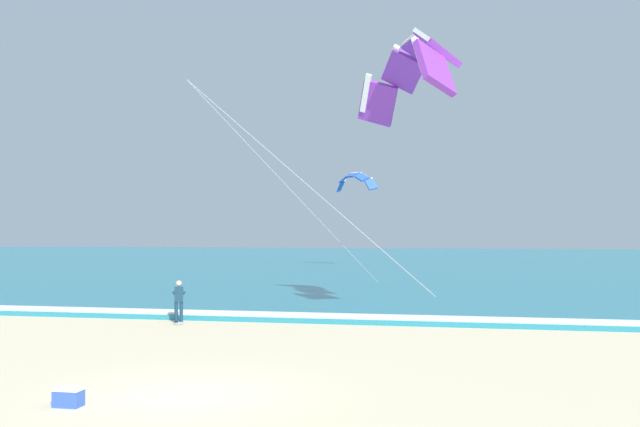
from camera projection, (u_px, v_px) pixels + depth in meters
ground_plane at (187, 395)px, 15.84m from camera, size 200.00×200.00×0.00m
sea at (414, 261)px, 86.82m from camera, size 200.00×120.00×0.20m
surf_foam at (313, 315)px, 29.03m from camera, size 200.00×1.61×0.04m
surfboard at (179, 322)px, 28.28m from camera, size 0.94×1.46×0.09m
kitesurfer at (179, 299)px, 28.32m from camera, size 0.65×0.64×1.69m
kite_primary at (412, 68)px, 30.61m from camera, size 11.02×8.73×10.90m
kite_distant at (354, 180)px, 69.86m from camera, size 4.52×3.65×1.92m
cooler_box at (68, 397)px, 14.76m from camera, size 0.58×0.38×0.40m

